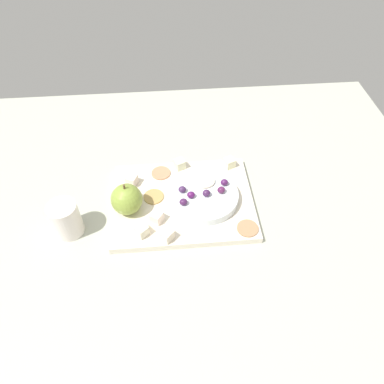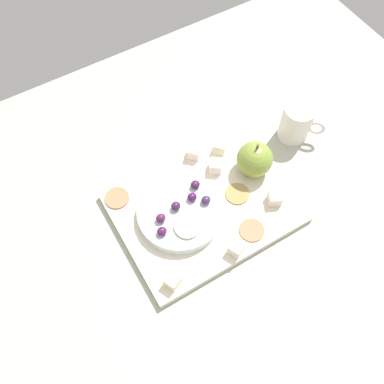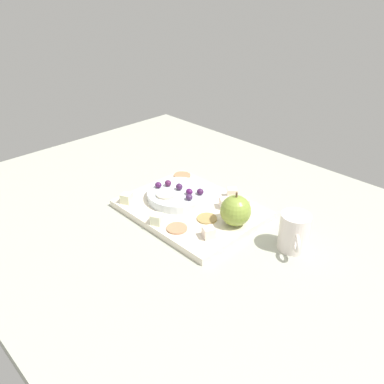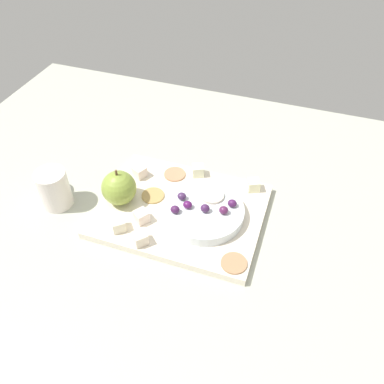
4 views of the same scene
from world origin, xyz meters
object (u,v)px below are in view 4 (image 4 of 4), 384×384
(grape_3, at_px, (232,203))
(grape_0, at_px, (175,210))
(platter, at_px, (181,211))
(cracker_0, at_px, (234,263))
(cheese_cube_5, at_px, (141,216))
(grape_1, at_px, (205,208))
(grape_5, at_px, (188,205))
(grape_4, at_px, (224,210))
(serving_dish, at_px, (204,212))
(apple_slice_0, at_px, (212,195))
(cup, at_px, (54,188))
(cheese_cube_2, at_px, (118,225))
(cheese_cube_0, at_px, (253,185))
(cheese_cube_1, at_px, (140,238))
(apple_whole, at_px, (119,188))
(grape_2, at_px, (181,196))
(cheese_cube_3, at_px, (140,172))
(cracker_2, at_px, (153,196))
(cracker_1, at_px, (175,174))
(cheese_cube_4, at_px, (197,170))

(grape_3, bearing_deg, grape_0, -152.41)
(platter, relative_size, cracker_0, 6.97)
(cheese_cube_5, relative_size, grape_1, 1.36)
(cracker_0, relative_size, grape_5, 2.61)
(cracker_0, height_order, grape_4, grape_4)
(serving_dish, distance_m, apple_slice_0, 0.04)
(grape_5, xyz_separation_m, cup, (-0.30, -0.05, -0.00))
(cheese_cube_2, xyz_separation_m, grape_0, (0.10, 0.06, 0.02))
(cracker_0, height_order, cup, cup)
(cheese_cube_0, xyz_separation_m, cheese_cube_2, (-0.24, -0.21, 0.00))
(cheese_cube_1, relative_size, grape_0, 1.36)
(apple_whole, distance_m, grape_2, 0.14)
(grape_0, bearing_deg, cheese_cube_3, 141.88)
(cheese_cube_5, xyz_separation_m, grape_5, (0.09, 0.05, 0.02))
(cracker_0, bearing_deg, platter, 144.31)
(cracker_2, distance_m, grape_3, 0.19)
(serving_dish, relative_size, cheese_cube_1, 6.42)
(cracker_2, relative_size, grape_3, 2.61)
(apple_whole, distance_m, cup, 0.15)
(cracker_2, height_order, grape_5, grape_5)
(cracker_1, xyz_separation_m, grape_4, (0.15, -0.10, 0.03))
(platter, height_order, apple_slice_0, apple_slice_0)
(platter, bearing_deg, grape_4, -3.04)
(cheese_cube_4, xyz_separation_m, cracker_2, (-0.07, -0.11, -0.01))
(cheese_cube_5, height_order, grape_3, grape_3)
(cheese_cube_0, distance_m, cracker_2, 0.23)
(cracker_1, bearing_deg, grape_0, -68.37)
(cheese_cube_5, distance_m, cup, 0.21)
(grape_3, bearing_deg, cracker_0, -72.86)
(serving_dish, relative_size, cheese_cube_4, 6.42)
(serving_dish, xyz_separation_m, cracker_1, (-0.11, 0.10, -0.01))
(cup, bearing_deg, grape_2, 13.46)
(apple_whole, height_order, grape_2, apple_whole)
(cracker_2, distance_m, apple_slice_0, 0.14)
(grape_5, relative_size, cup, 0.22)
(cheese_cube_3, distance_m, grape_1, 0.21)
(grape_2, bearing_deg, cheese_cube_0, 36.78)
(cracker_0, xyz_separation_m, grape_0, (-0.15, 0.07, 0.03))
(cheese_cube_3, relative_size, grape_0, 1.36)
(cheese_cube_4, relative_size, grape_4, 1.36)
(cracker_0, distance_m, cracker_1, 0.29)
(cracker_0, bearing_deg, serving_dish, 132.54)
(grape_0, distance_m, apple_slice_0, 0.09)
(cheese_cube_4, height_order, cracker_2, cheese_cube_4)
(cheese_cube_3, bearing_deg, cheese_cube_2, -80.61)
(cheese_cube_1, bearing_deg, cheese_cube_0, 51.48)
(cracker_2, height_order, grape_3, grape_3)
(platter, xyz_separation_m, cheese_cube_5, (-0.07, -0.06, 0.02))
(cheese_cube_1, relative_size, grape_2, 1.36)
(cheese_cube_2, bearing_deg, cheese_cube_3, 99.39)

